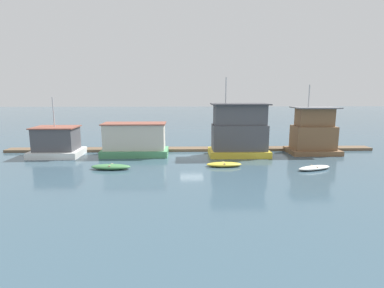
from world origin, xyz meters
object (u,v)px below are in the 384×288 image
(houseboat_brown, at_px, (313,134))
(dinghy_green, at_px, (111,167))
(houseboat_white, at_px, (57,143))
(dinghy_white, at_px, (314,168))
(houseboat_yellow, at_px, (239,132))
(houseboat_green, at_px, (135,140))
(dinghy_yellow, at_px, (224,164))

(houseboat_brown, distance_m, dinghy_green, 21.91)
(houseboat_white, height_order, houseboat_brown, houseboat_brown)
(dinghy_white, bearing_deg, houseboat_yellow, 133.10)
(dinghy_green, bearing_deg, houseboat_brown, 16.85)
(houseboat_green, relative_size, dinghy_yellow, 2.16)
(houseboat_brown, bearing_deg, dinghy_green, -163.15)
(houseboat_yellow, height_order, dinghy_yellow, houseboat_yellow)
(houseboat_brown, xyz_separation_m, dinghy_white, (-2.83, -7.05, -2.02))
(houseboat_brown, bearing_deg, dinghy_white, -111.90)
(houseboat_brown, bearing_deg, houseboat_green, -178.53)
(houseboat_green, height_order, dinghy_green, houseboat_green)
(houseboat_green, relative_size, houseboat_yellow, 0.85)
(dinghy_white, bearing_deg, dinghy_yellow, 169.90)
(houseboat_yellow, xyz_separation_m, dinghy_white, (5.63, -6.02, -2.40))
(houseboat_green, distance_m, dinghy_green, 6.13)
(houseboat_brown, distance_m, dinghy_white, 7.86)
(houseboat_white, distance_m, dinghy_green, 9.07)
(houseboat_white, height_order, dinghy_green, houseboat_white)
(houseboat_green, xyz_separation_m, dinghy_white, (16.79, -6.54, -1.49))
(dinghy_yellow, bearing_deg, houseboat_yellow, 64.34)
(houseboat_yellow, relative_size, dinghy_white, 2.41)
(houseboat_brown, relative_size, dinghy_white, 2.20)
(houseboat_yellow, bearing_deg, houseboat_brown, 6.93)
(houseboat_green, bearing_deg, dinghy_yellow, -29.92)
(houseboat_white, relative_size, dinghy_green, 1.75)
(houseboat_yellow, distance_m, dinghy_yellow, 5.65)
(houseboat_brown, xyz_separation_m, dinghy_yellow, (-10.68, -5.65, -2.00))
(houseboat_white, bearing_deg, houseboat_green, 1.16)
(houseboat_white, distance_m, houseboat_green, 8.25)
(houseboat_white, distance_m, dinghy_yellow, 17.94)
(houseboat_brown, height_order, dinghy_yellow, houseboat_brown)
(houseboat_white, distance_m, houseboat_yellow, 19.44)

